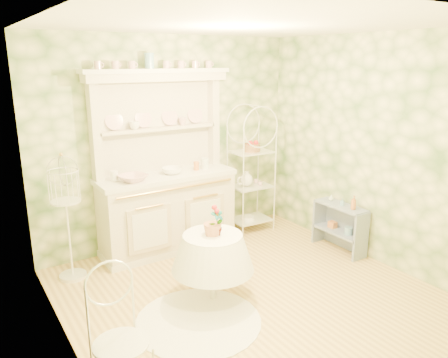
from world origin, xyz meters
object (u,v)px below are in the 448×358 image
round_table (213,266)px  cafe_chair (121,350)px  bakers_rack (251,166)px  birdcage_stand (67,213)px  kitchen_dresser (166,164)px  floor_basket (233,259)px  side_shelf (339,228)px

round_table → cafe_chair: cafe_chair is taller
bakers_rack → birdcage_stand: bearing=-175.6°
bakers_rack → birdcage_stand: 2.58m
kitchen_dresser → cafe_chair: size_ratio=2.83×
kitchen_dresser → round_table: (-0.17, -1.38, -0.78)m
bakers_rack → round_table: bakers_rack is taller
cafe_chair → birdcage_stand: bearing=89.6°
floor_basket → cafe_chair: bearing=-144.9°
birdcage_stand → bakers_rack: bearing=2.1°
round_table → floor_basket: (0.57, 0.48, -0.26)m
kitchen_dresser → round_table: 1.59m
cafe_chair → round_table: bearing=36.9°
birdcage_stand → floor_basket: birdcage_stand is taller
kitchen_dresser → side_shelf: 2.37m
round_table → floor_basket: bearing=39.9°
side_shelf → floor_basket: (-1.43, 0.33, -0.19)m
kitchen_dresser → floor_basket: size_ratio=7.06×
kitchen_dresser → side_shelf: kitchen_dresser is taller
bakers_rack → cafe_chair: size_ratio=2.35×
floor_basket → kitchen_dresser: bearing=114.2°
bakers_rack → birdcage_stand: bakers_rack is taller
side_shelf → birdcage_stand: (-3.10, 1.11, 0.47)m
cafe_chair → floor_basket: cafe_chair is taller
kitchen_dresser → birdcage_stand: bearing=-174.7°
bakers_rack → side_shelf: size_ratio=2.73×
side_shelf → birdcage_stand: size_ratio=0.45×
round_table → floor_basket: round_table is taller
cafe_chair → floor_basket: bearing=39.2°
kitchen_dresser → side_shelf: bearing=-33.9°
bakers_rack → floor_basket: bearing=-133.3°
cafe_chair → bakers_rack: bearing=42.5°
kitchen_dresser → birdcage_stand: kitchen_dresser is taller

